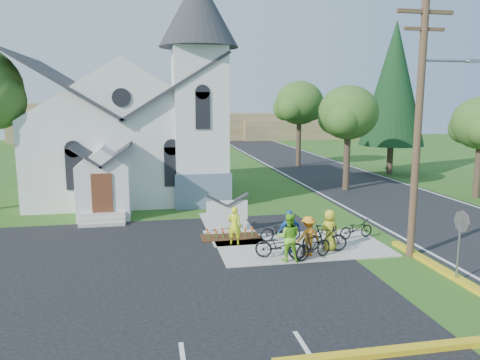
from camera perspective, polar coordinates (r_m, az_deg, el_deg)
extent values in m
plane|color=#2E5B1A|center=(19.08, 3.62, -8.82)|extent=(120.00, 120.00, 0.00)
cube|color=black|center=(16.81, -18.79, -11.92)|extent=(20.00, 16.00, 0.02)
cube|color=black|center=(36.15, 13.02, -0.19)|extent=(8.00, 90.00, 0.02)
cube|color=#A5A295|center=(19.94, 7.47, -7.98)|extent=(7.00, 4.00, 0.05)
cube|color=white|center=(30.74, -13.53, 2.78)|extent=(11.00, 9.00, 5.00)
cube|color=slate|center=(27.82, -4.80, -0.81)|extent=(3.20, 3.20, 2.00)
cube|color=white|center=(27.40, -4.91, 6.41)|extent=(3.00, 3.00, 9.00)
cone|color=#28282D|center=(27.80, -5.11, 19.90)|extent=(4.50, 4.50, 4.00)
cube|color=white|center=(25.35, -16.21, -1.28)|extent=(2.60, 2.40, 2.80)
cube|color=brown|center=(24.12, -16.47, -1.59)|extent=(1.00, 0.10, 2.00)
cube|color=#A5A295|center=(21.82, -1.58, -6.28)|extent=(2.20, 0.40, 0.10)
cube|color=white|center=(21.57, -3.82, -5.11)|extent=(0.12, 0.12, 1.00)
cube|color=white|center=(21.84, 0.62, -4.90)|extent=(0.12, 0.12, 1.00)
cube|color=white|center=(21.57, -1.59, -3.72)|extent=(1.90, 0.14, 0.90)
cube|color=#3C1E10|center=(20.98, -1.17, -6.98)|extent=(2.60, 1.10, 0.07)
cylinder|color=#4E3727|center=(18.86, 20.86, 5.86)|extent=(0.28, 0.28, 10.00)
cube|color=#4E3727|center=(19.09, 21.66, 18.53)|extent=(2.20, 0.14, 0.14)
cube|color=#4E3727|center=(19.00, 21.54, 16.75)|extent=(1.60, 0.12, 0.12)
cylinder|color=gray|center=(19.48, 24.14, 13.13)|extent=(2.20, 0.10, 0.10)
cube|color=gray|center=(20.07, 26.54, 12.84)|extent=(0.50, 0.22, 0.14)
cylinder|color=gray|center=(17.37, 25.08, -7.81)|extent=(0.07, 0.07, 2.20)
cylinder|color=#B21414|center=(17.14, 25.45, -4.59)|extent=(0.04, 0.76, 0.76)
cylinder|color=#3D2F21|center=(32.54, 12.87, 2.33)|extent=(0.44, 0.44, 4.05)
ellipsoid|color=#345E20|center=(32.30, 13.09, 8.02)|extent=(4.00, 4.00, 3.60)
cylinder|color=#3D2F21|center=(43.84, 7.15, 4.64)|extent=(0.44, 0.44, 4.50)
ellipsoid|color=#345E20|center=(43.68, 7.25, 9.30)|extent=(4.40, 4.40, 3.96)
cylinder|color=#3D2F21|center=(32.76, 27.02, 1.17)|extent=(0.44, 0.44, 3.60)
cylinder|color=#3D2F21|center=(40.85, 17.80, 2.40)|extent=(0.50, 0.50, 2.40)
cone|color=black|center=(40.58, 18.26, 11.11)|extent=(5.20, 5.20, 10.00)
cube|color=brown|center=(74.38, -2.80, 6.55)|extent=(60.00, 8.00, 4.00)
cube|color=brown|center=(75.76, -15.19, 6.89)|extent=(30.00, 6.00, 5.60)
cube|color=brown|center=(76.43, 9.45, 6.14)|extent=(25.00, 6.00, 3.00)
imported|color=yellow|center=(19.73, -0.69, -5.57)|extent=(0.68, 0.54, 1.62)
imported|color=black|center=(18.13, 4.92, -7.98)|extent=(2.06, 1.38, 1.02)
imported|color=#75D127|center=(17.80, 5.95, -6.95)|extent=(1.06, 0.93, 1.84)
imported|color=black|center=(19.18, 10.28, -6.99)|extent=(1.87, 0.79, 1.09)
imported|color=blue|center=(18.70, 6.08, -6.29)|extent=(1.07, 0.57, 1.74)
imported|color=black|center=(20.31, 4.95, -6.15)|extent=(1.81, 0.68, 0.94)
imported|color=orange|center=(18.49, 8.32, -6.77)|extent=(1.13, 0.80, 1.59)
imported|color=black|center=(18.22, 8.94, -7.91)|extent=(1.81, 1.14, 1.06)
imported|color=gold|center=(19.30, 10.86, -6.01)|extent=(0.90, 0.66, 1.67)
imported|color=black|center=(21.28, 13.96, -5.76)|extent=(1.75, 0.91, 0.88)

